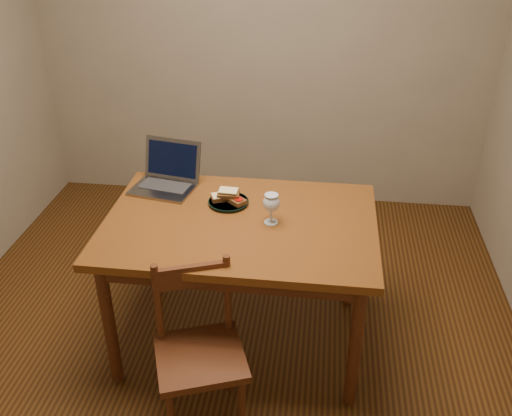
# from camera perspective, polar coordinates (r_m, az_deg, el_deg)

# --- Properties ---
(floor) EXTENTS (3.20, 3.20, 0.02)m
(floor) POSITION_cam_1_polar(r_m,az_deg,el_deg) (3.22, -2.85, -12.34)
(floor) COLOR black
(floor) RESTS_ON ground
(back_wall) EXTENTS (3.20, 0.02, 2.60)m
(back_wall) POSITION_cam_1_polar(r_m,az_deg,el_deg) (4.07, 0.68, 17.81)
(back_wall) COLOR gray
(back_wall) RESTS_ON floor
(front_wall) EXTENTS (3.20, 0.02, 2.60)m
(front_wall) POSITION_cam_1_polar(r_m,az_deg,el_deg) (1.21, -18.00, -16.72)
(front_wall) COLOR gray
(front_wall) RESTS_ON floor
(table) EXTENTS (1.30, 0.90, 0.74)m
(table) POSITION_cam_1_polar(r_m,az_deg,el_deg) (2.77, -1.57, -2.78)
(table) COLOR #4D2D0C
(table) RESTS_ON floor
(chair) EXTENTS (0.47, 0.46, 0.40)m
(chair) POSITION_cam_1_polar(r_m,az_deg,el_deg) (2.51, -5.73, -13.47)
(chair) COLOR #381B0B
(chair) RESTS_ON floor
(plate) EXTENTS (0.20, 0.20, 0.02)m
(plate) POSITION_cam_1_polar(r_m,az_deg,el_deg) (2.87, -2.77, 0.57)
(plate) COLOR black
(plate) RESTS_ON table
(sandwich_cheese) EXTENTS (0.12, 0.10, 0.03)m
(sandwich_cheese) POSITION_cam_1_polar(r_m,az_deg,el_deg) (2.87, -3.42, 1.14)
(sandwich_cheese) COLOR #381E0C
(sandwich_cheese) RESTS_ON plate
(sandwich_tomato) EXTENTS (0.12, 0.12, 0.03)m
(sandwich_tomato) POSITION_cam_1_polar(r_m,az_deg,el_deg) (2.84, -2.04, 0.87)
(sandwich_tomato) COLOR #381E0C
(sandwich_tomato) RESTS_ON plate
(sandwich_top) EXTENTS (0.11, 0.07, 0.03)m
(sandwich_top) POSITION_cam_1_polar(r_m,az_deg,el_deg) (2.85, -2.78, 1.48)
(sandwich_top) COLOR #381E0C
(sandwich_top) RESTS_ON plate
(milk_glass) EXTENTS (0.08, 0.08, 0.15)m
(milk_glass) POSITION_cam_1_polar(r_m,az_deg,el_deg) (2.67, 1.53, -0.08)
(milk_glass) COLOR white
(milk_glass) RESTS_ON table
(laptop) EXTENTS (0.36, 0.34, 0.23)m
(laptop) POSITION_cam_1_polar(r_m,az_deg,el_deg) (3.06, -8.86, 3.31)
(laptop) COLOR slate
(laptop) RESTS_ON table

